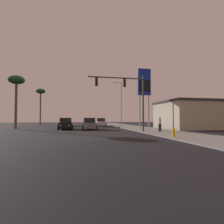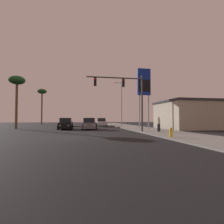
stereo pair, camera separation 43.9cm
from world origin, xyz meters
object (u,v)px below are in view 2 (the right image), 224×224
Objects in this scene: pedestrian_on_sidewalk at (159,123)px; palm_tree_far at (42,93)px; gas_station_sign at (144,85)px; car_silver at (101,122)px; car_blue at (68,123)px; car_grey at (89,124)px; street_lamp at (121,101)px; fire_hydrant at (171,132)px; car_black at (66,124)px; traffic_light_mast at (127,92)px; palm_tree_near at (17,83)px.

palm_tree_far is at bearing 121.63° from pedestrian_on_sidewalk.
car_silver is at bearing 112.78° from gas_station_sign.
car_blue is at bearing -59.10° from palm_tree_far.
pedestrian_on_sidewalk is at bearing 137.82° from car_grey.
gas_station_sign is at bearing -83.03° from street_lamp.
car_blue is at bearing 112.01° from fire_hydrant.
fire_hydrant is (-1.17, -22.06, -4.63)m from street_lamp.
gas_station_sign is 31.19m from palm_tree_far.
car_black reaches higher than fire_hydrant.
street_lamp reaches higher than car_blue.
palm_tree_far reaches higher than car_grey.
pedestrian_on_sidewalk is (-0.69, -6.40, -5.58)m from gas_station_sign.
car_silver is 17.99m from traffic_light_mast.
car_black is at bearing -70.46° from palm_tree_far.
pedestrian_on_sidewalk is (3.50, -0.81, -3.65)m from traffic_light_mast.
palm_tree_far reaches higher than palm_tree_near.
palm_tree_near is at bearing -162.44° from street_lamp.
car_grey is 0.48× the size of gas_station_sign.
palm_tree_far is (-19.56, 24.24, 1.67)m from gas_station_sign.
pedestrian_on_sidewalk is 22.17m from palm_tree_near.
car_grey is 1.00× the size of car_silver.
car_black is 1.00× the size of car_silver.
pedestrian_on_sidewalk is (1.70, 5.74, 0.55)m from fire_hydrant.
street_lamp reaches higher than car_silver.
car_black is 0.48× the size of gas_station_sign.
gas_station_sign is (5.02, -11.95, 5.86)m from car_silver.
palm_tree_far is 20.04m from palm_tree_near.
car_black and car_grey have the same top height.
palm_tree_far is 1.16× the size of palm_tree_near.
traffic_light_mast is at bearing 94.65° from car_silver.
pedestrian_on_sidewalk reaches higher than car_black.
pedestrian_on_sidewalk is (10.88, -8.13, 0.27)m from car_black.
palm_tree_near is (-7.21, -7.30, 6.35)m from car_blue.
palm_tree_far is (-15.37, 29.83, 3.60)m from traffic_light_mast.
car_blue is (-3.78, 10.69, 0.00)m from car_grey.
street_lamp is 1.10× the size of palm_tree_near.
car_grey and car_blue have the same top height.
pedestrian_on_sidewalk reaches higher than fire_hydrant.
car_blue reaches higher than fire_hydrant.
traffic_light_mast is at bearing -33.29° from palm_tree_near.
street_lamp is 22.57m from fire_hydrant.
car_silver is at bearing 96.24° from fire_hydrant.
fire_hydrant is at bearing -44.31° from palm_tree_near.
car_black is 1.00× the size of car_grey.
car_grey is at bearing 76.06° from car_silver.
street_lamp reaches higher than pedestrian_on_sidewalk.
traffic_light_mast is 3.92× the size of pedestrian_on_sidewalk.
street_lamp reaches higher than car_grey.
gas_station_sign is 5.39× the size of pedestrian_on_sidewalk.
gas_station_sign is 19.64m from palm_tree_near.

